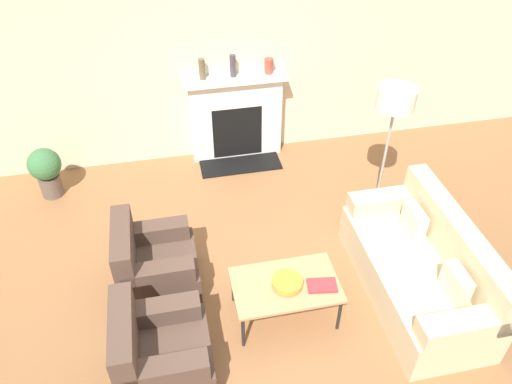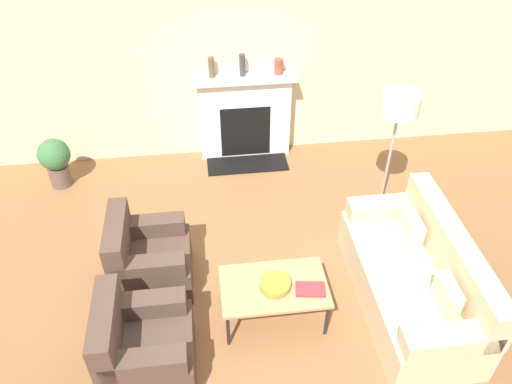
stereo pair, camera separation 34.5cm
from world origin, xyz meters
name	(u,v)px [view 1 (the left image)]	position (x,y,z in m)	size (l,w,h in m)	color
ground_plane	(265,327)	(0.00, 0.00, 0.00)	(18.00, 18.00, 0.00)	brown
wall_back	(212,50)	(0.00, 2.98, 1.45)	(18.00, 0.06, 2.90)	beige
fireplace	(236,118)	(0.24, 2.83, 0.56)	(1.30, 0.59, 1.15)	silver
couch	(421,269)	(1.57, 0.12, 0.32)	(0.86, 1.82, 0.86)	#CCB78E
armchair_near	(159,353)	(-0.95, -0.28, 0.31)	(0.75, 0.74, 0.81)	#4C382D
armchair_far	(154,265)	(-0.95, 0.71, 0.31)	(0.75, 0.74, 0.81)	#4C382D
coffee_table	(286,286)	(0.21, 0.12, 0.40)	(0.97, 0.60, 0.43)	tan
bowl	(287,282)	(0.22, 0.10, 0.47)	(0.28, 0.28, 0.07)	#BC8E2D
book	(322,285)	(0.53, 0.02, 0.44)	(0.28, 0.20, 0.02)	#9E2D33
floor_lamp	(394,112)	(1.65, 1.37, 1.32)	(0.40, 0.40, 1.60)	gray
mantel_vase_left	(202,69)	(-0.15, 2.85, 1.28)	(0.08, 0.08, 0.26)	brown
mantel_vase_center_left	(233,66)	(0.22, 2.85, 1.29)	(0.07, 0.07, 0.28)	#3D383D
mantel_vase_center_right	(269,66)	(0.67, 2.85, 1.24)	(0.11, 0.11, 0.19)	brown
potted_plant	(46,170)	(-2.13, 2.45, 0.38)	(0.38, 0.38, 0.64)	brown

